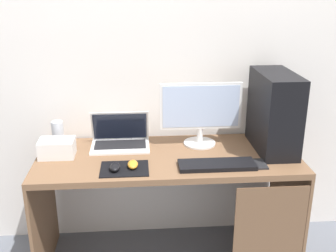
# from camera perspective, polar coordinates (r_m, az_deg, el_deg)

# --- Properties ---
(wall_back) EXTENTS (4.00, 0.05, 2.60)m
(wall_back) POSITION_cam_1_polar(r_m,az_deg,el_deg) (2.55, -0.56, 11.10)
(wall_back) COLOR silver
(wall_back) RESTS_ON ground_plane
(desk) EXTENTS (1.52, 0.62, 0.72)m
(desk) POSITION_cam_1_polar(r_m,az_deg,el_deg) (2.43, 0.47, -7.19)
(desk) COLOR brown
(desk) RESTS_ON ground_plane
(pc_tower) EXTENTS (0.20, 0.44, 0.47)m
(pc_tower) POSITION_cam_1_polar(r_m,az_deg,el_deg) (2.47, 14.64, 1.92)
(pc_tower) COLOR black
(pc_tower) RESTS_ON desk
(monitor) EXTENTS (0.49, 0.20, 0.39)m
(monitor) POSITION_cam_1_polar(r_m,az_deg,el_deg) (2.46, 4.59, 1.89)
(monitor) COLOR white
(monitor) RESTS_ON desk
(laptop) EXTENTS (0.35, 0.23, 0.21)m
(laptop) POSITION_cam_1_polar(r_m,az_deg,el_deg) (2.51, -6.71, -1.87)
(laptop) COLOR white
(laptop) RESTS_ON desk
(speaker) EXTENTS (0.07, 0.07, 0.16)m
(speaker) POSITION_cam_1_polar(r_m,az_deg,el_deg) (2.57, -15.16, -1.06)
(speaker) COLOR #B7BCC6
(speaker) RESTS_ON desk
(projector) EXTENTS (0.20, 0.14, 0.10)m
(projector) POSITION_cam_1_polar(r_m,az_deg,el_deg) (2.43, -15.28, -3.00)
(projector) COLOR white
(projector) RESTS_ON desk
(keyboard) EXTENTS (0.42, 0.14, 0.02)m
(keyboard) POSITION_cam_1_polar(r_m,az_deg,el_deg) (2.25, 6.87, -5.42)
(keyboard) COLOR black
(keyboard) RESTS_ON desk
(mousepad) EXTENTS (0.26, 0.20, 0.00)m
(mousepad) POSITION_cam_1_polar(r_m,az_deg,el_deg) (2.22, -6.11, -5.97)
(mousepad) COLOR black
(mousepad) RESTS_ON desk
(mouse_left) EXTENTS (0.06, 0.10, 0.03)m
(mouse_left) POSITION_cam_1_polar(r_m,az_deg,el_deg) (2.22, -4.96, -5.38)
(mouse_left) COLOR orange
(mouse_left) RESTS_ON mousepad
(mouse_right) EXTENTS (0.06, 0.10, 0.03)m
(mouse_right) POSITION_cam_1_polar(r_m,az_deg,el_deg) (2.20, -7.45, -5.71)
(mouse_right) COLOR black
(mouse_right) RESTS_ON mousepad
(cell_phone) EXTENTS (0.07, 0.13, 0.01)m
(cell_phone) POSITION_cam_1_polar(r_m,az_deg,el_deg) (2.31, 12.68, -5.21)
(cell_phone) COLOR #232326
(cell_phone) RESTS_ON desk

